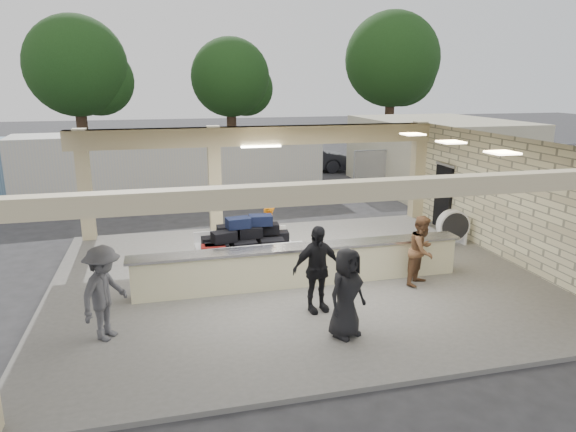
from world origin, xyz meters
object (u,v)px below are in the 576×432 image
object	(u,v)px
car_white_a	(400,159)
baggage_counter	(302,265)
luggage_cart	(245,243)
car_white_b	(442,160)
passenger_a	(422,250)
baggage_handler	(268,233)
container_white	(175,164)
passenger_c	(104,293)
car_dark	(306,158)
passenger_b	(317,269)
drum_fan	(453,226)
passenger_d	(346,293)

from	to	relation	value
car_white_a	baggage_counter	bearing A→B (deg)	140.74
luggage_cart	car_white_a	bearing A→B (deg)	48.54
car_white_b	car_white_a	bearing A→B (deg)	100.00
luggage_cart	passenger_a	xyz separation A→B (m)	(4.02, -1.83, 0.06)
passenger_a	car_white_b	size ratio (longest dim) A/B	0.40
passenger_a	baggage_counter	bearing A→B (deg)	127.73
baggage_handler	container_white	xyz separation A→B (m)	(-2.13, 9.70, 0.48)
baggage_handler	passenger_c	distance (m)	5.25
car_white_b	car_dark	distance (m)	7.54
baggage_counter	passenger_b	distance (m)	1.59
passenger_a	car_dark	distance (m)	16.89
passenger_c	car_white_b	distance (m)	22.70
drum_fan	baggage_handler	xyz separation A→B (m)	(-5.80, -0.22, 0.26)
drum_fan	car_dark	distance (m)	14.10
baggage_counter	car_white_a	distance (m)	17.11
car_white_b	car_dark	world-z (taller)	car_dark
passenger_b	car_white_b	distance (m)	19.69
drum_fan	baggage_handler	world-z (taller)	baggage_handler
baggage_counter	luggage_cart	xyz separation A→B (m)	(-1.19, 1.14, 0.31)
luggage_cart	passenger_a	bearing A→B (deg)	-26.69
luggage_cart	passenger_c	bearing A→B (deg)	-140.10
baggage_counter	passenger_a	distance (m)	2.93
container_white	passenger_d	bearing A→B (deg)	-83.77
passenger_a	passenger_b	world-z (taller)	passenger_b
passenger_a	container_white	xyz separation A→B (m)	(-5.43, 12.18, 0.44)
baggage_handler	car_dark	size ratio (longest dim) A/B	0.35
passenger_c	container_white	distance (m)	13.34
drum_fan	passenger_d	bearing A→B (deg)	-132.39
car_white_b	car_dark	bearing A→B (deg)	88.61
container_white	drum_fan	bearing A→B (deg)	-54.72
baggage_handler	passenger_a	xyz separation A→B (m)	(3.30, -2.48, 0.04)
baggage_counter	car_dark	xyz separation A→B (m)	(4.72, 16.10, 0.20)
drum_fan	passenger_d	size ratio (longest dim) A/B	0.59
drum_fan	baggage_handler	size ratio (longest dim) A/B	0.64
baggage_counter	passenger_d	size ratio (longest dim) A/B	4.60
passenger_b	car_white_b	size ratio (longest dim) A/B	0.44
luggage_cart	passenger_b	size ratio (longest dim) A/B	1.36
baggage_handler	car_dark	distance (m)	15.22
car_white_b	car_dark	xyz separation A→B (m)	(-7.25, 2.06, 0.10)
drum_fan	car_dark	size ratio (longest dim) A/B	0.22
passenger_b	passenger_d	bearing A→B (deg)	-90.60
passenger_c	container_white	size ratio (longest dim) A/B	0.14
luggage_cart	baggage_handler	world-z (taller)	baggage_handler
luggage_cart	passenger_b	xyz separation A→B (m)	(1.10, -2.66, 0.16)
baggage_handler	passenger_d	world-z (taller)	passenger_d
passenger_a	car_white_b	bearing A→B (deg)	19.52
passenger_d	car_white_a	xyz separation A→B (m)	(9.36, 16.97, -0.21)
passenger_d	passenger_c	bearing A→B (deg)	139.55
passenger_c	passenger_d	bearing A→B (deg)	-71.58
luggage_cart	passenger_c	distance (m)	4.28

